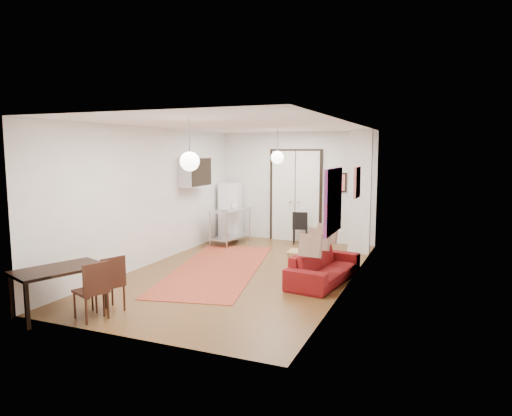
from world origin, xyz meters
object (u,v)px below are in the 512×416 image
at_px(sofa, 324,267).
at_px(coffee_table, 309,254).
at_px(dining_table, 59,273).
at_px(dining_chair_near, 111,278).
at_px(fridge, 230,211).
at_px(kitchen_counter, 230,222).
at_px(dining_chair_far, 95,284).
at_px(black_side_chair, 301,224).

bearing_deg(sofa, coffee_table, 42.70).
height_order(dining_table, dining_chair_near, dining_chair_near).
relative_size(fridge, dining_chair_near, 1.78).
bearing_deg(dining_chair_near, dining_table, -33.12).
bearing_deg(dining_table, dining_chair_near, 35.86).
bearing_deg(kitchen_counter, dining_chair_far, -77.40).
bearing_deg(sofa, black_side_chair, 31.59).
relative_size(sofa, black_side_chair, 2.29).
relative_size(kitchen_counter, fridge, 0.82).
height_order(fridge, black_side_chair, fridge).
height_order(kitchen_counter, black_side_chair, kitchen_counter).
height_order(coffee_table, kitchen_counter, kitchen_counter).
distance_m(sofa, kitchen_counter, 3.97).
bearing_deg(kitchen_counter, fridge, 123.02).
height_order(kitchen_counter, dining_chair_near, kitchen_counter).
relative_size(fridge, dining_chair_far, 1.78).
distance_m(coffee_table, black_side_chair, 2.71).
relative_size(sofa, fridge, 1.27).
relative_size(coffee_table, dining_chair_near, 1.02).
distance_m(dining_chair_far, black_side_chair, 6.41).
bearing_deg(dining_chair_far, fridge, -152.02).
distance_m(coffee_table, fridge, 3.80).
bearing_deg(dining_chair_far, sofa, 159.79).
distance_m(coffee_table, dining_chair_far, 4.33).
distance_m(sofa, dining_chair_far, 4.04).
height_order(sofa, kitchen_counter, kitchen_counter).
relative_size(coffee_table, kitchen_counter, 0.70).
bearing_deg(dining_chair_near, black_side_chair, -170.70).
bearing_deg(coffee_table, sofa, -55.30).
bearing_deg(dining_table, coffee_table, 54.29).
relative_size(sofa, dining_chair_near, 2.27).
xyz_separation_m(fridge, black_side_chair, (1.98, 0.13, -0.27)).
relative_size(coffee_table, fridge, 0.57).
height_order(coffee_table, dining_chair_far, dining_chair_far).
xyz_separation_m(coffee_table, dining_chair_near, (-2.15, -3.40, 0.17)).
bearing_deg(black_side_chair, dining_table, 60.37).
height_order(coffee_table, fridge, fridge).
bearing_deg(kitchen_counter, sofa, -30.52).
bearing_deg(dining_chair_near, kitchen_counter, -154.07).
bearing_deg(dining_chair_far, kitchen_counter, -154.38).
distance_m(fridge, dining_chair_far, 6.22).
height_order(sofa, coffee_table, sofa).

